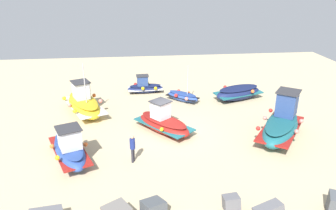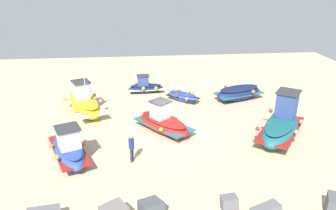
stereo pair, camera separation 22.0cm
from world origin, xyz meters
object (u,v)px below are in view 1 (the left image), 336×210
Objects in this scene: fishing_boat_6 at (145,87)px; fishing_boat_2 at (163,122)px; fishing_boat_4 at (238,93)px; fishing_boat_5 at (69,149)px; fishing_boat_0 at (282,125)px; fishing_boat_3 at (182,96)px; person_walking at (133,147)px; fishing_boat_1 at (84,103)px.

fishing_boat_2 is at bearing 93.68° from fishing_boat_6.
fishing_boat_4 is 15.63m from fishing_boat_5.
fishing_boat_0 is 1.69× the size of fishing_boat_3.
fishing_boat_0 is at bearing -142.64° from fishing_boat_2.
fishing_boat_2 is 6.69m from fishing_boat_5.
person_walking is (-3.70, 0.67, 0.27)m from fishing_boat_5.
fishing_boat_0 is 7.97m from fishing_boat_2.
fishing_boat_3 is (5.53, -7.50, -0.52)m from fishing_boat_0.
person_walking reaches higher than fishing_boat_6.
fishing_boat_4 is (-13.10, -1.46, -0.14)m from fishing_boat_1.
fishing_boat_3 is 10.48m from person_walking.
fishing_boat_2 reaches higher than fishing_boat_6.
fishing_boat_3 is 0.98× the size of fishing_boat_6.
fishing_boat_1 is at bearing 103.86° from fishing_boat_0.
fishing_boat_3 is 11.98m from fishing_boat_5.
fishing_boat_0 is at bearing 167.62° from fishing_boat_3.
fishing_boat_5 reaches higher than person_walking.
fishing_boat_6 is at bearing -32.62° from fishing_boat_2.
fishing_boat_3 is at bearing 115.32° from fishing_boat_5.
fishing_boat_1 reaches higher than fishing_boat_4.
fishing_boat_1 is 8.35m from fishing_boat_3.
fishing_boat_6 is at bearing 1.79° from fishing_boat_3.
fishing_boat_1 is 1.74× the size of fishing_boat_3.
fishing_boat_1 reaches higher than fishing_boat_3.
person_walking is at bearing 81.40° from fishing_boat_6.
fishing_boat_1 reaches higher than fishing_boat_5.
fishing_boat_3 is at bearing 158.50° from fishing_boat_4.
fishing_boat_5 is (13.61, 1.34, -0.21)m from fishing_boat_0.
fishing_boat_5 is (5.87, 3.21, 0.09)m from fishing_boat_2.
fishing_boat_0 reaches higher than fishing_boat_2.
fishing_boat_0 is 1.19× the size of fishing_boat_2.
fishing_boat_1 is at bearing 37.23° from fishing_boat_6.
fishing_boat_4 is 13.18m from person_walking.
fishing_boat_1 is 13.18m from fishing_boat_4.
fishing_boat_1 is at bearing -38.71° from person_walking.
fishing_boat_0 is at bearing 73.40° from fishing_boat_5.
fishing_boat_4 is 8.52m from fishing_boat_6.
fishing_boat_0 is at bearing 127.95° from fishing_boat_6.
fishing_boat_3 is 1.90× the size of person_walking.
fishing_boat_3 is (-8.18, -1.64, -0.34)m from fishing_boat_1.
fishing_boat_0 is 0.97× the size of fishing_boat_1.
fishing_boat_3 is (-2.22, -5.62, -0.22)m from fishing_boat_2.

